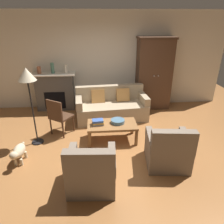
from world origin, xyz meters
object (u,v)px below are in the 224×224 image
Objects in this scene: armchair_near_right at (168,151)px; mantel_vase_cream at (66,69)px; mantel_vase_jade at (52,68)px; coffee_table at (112,126)px; fruit_bowl at (118,121)px; mantel_vase_terracotta at (39,70)px; armoire at (154,74)px; side_chair_wooden at (59,115)px; fireplace at (55,91)px; floor_lamp at (27,79)px; dog at (19,152)px; armchair_near_left at (92,171)px; book_stack at (98,122)px; couch at (111,107)px.

mantel_vase_cream is at bearing 126.21° from armchair_near_right.
coffee_table is at bearing -51.50° from mantel_vase_jade.
fruit_bowl is 1.54× the size of mantel_vase_terracotta.
coffee_table is 5.48× the size of mantel_vase_terracotta.
armoire reaches higher than side_chair_wooden.
side_chair_wooden is at bearing 162.94° from coffee_table.
floor_lamp is (-0.15, -1.92, 0.90)m from fireplace.
side_chair_wooden is at bearing -92.22° from mantel_vase_cream.
mantel_vase_terracotta is 2.79m from dog.
fireplace is 0.74× the size of floor_lamp.
mantel_vase_jade is 0.34× the size of armchair_near_left.
book_stack is at bearing -50.50° from mantel_vase_terracotta.
armoire reaches higher than fireplace.
fruit_bowl is 0.35× the size of armchair_near_right.
couch is 8.22× the size of mantel_vase_cream.
armchair_near_right is (2.13, -2.91, -0.92)m from mantel_vase_cream.
mantel_vase_terracotta is at bearing 97.03° from floor_lamp.
book_stack is 0.16× the size of floor_lamp.
couch reaches higher than book_stack.
book_stack is 2.44m from mantel_vase_jade.
book_stack is at bearing -177.80° from coffee_table.
coffee_table is at bearing -59.05° from mantel_vase_cream.
book_stack is at bearing -58.04° from fireplace.
couch is 1.16× the size of floor_lamp.
armchair_near_left is 0.52× the size of floor_lamp.
armoire reaches higher than dog.
armchair_near_left is 1.49m from armchair_near_right.
armoire reaches higher than armchair_near_left.
mantel_vase_cream is at bearing 101.89° from armchair_near_left.
floor_lamp is at bearing 159.11° from armchair_near_right.
dog is (-1.94, -1.86, -0.07)m from couch.
coffee_table is at bearing 2.20° from book_stack.
fruit_bowl is 1.16× the size of book_stack.
book_stack is (-0.45, -0.05, 0.02)m from fruit_bowl.
fireplace is 1.40× the size of side_chair_wooden.
floor_lamp reaches higher than dog.
mantel_vase_terracotta is 1.86m from side_chair_wooden.
mantel_vase_cream is at bearing 87.78° from side_chair_wooden.
mantel_vase_cream is (0.38, -0.02, 0.67)m from fireplace.
fruit_bowl is at bearing -13.98° from side_chair_wooden.
mantel_vase_terracotta is 0.83× the size of mantel_vase_cream.
fruit_bowl is at bearing -48.64° from mantel_vase_jade.
mantel_vase_cream reaches higher than couch.
armchair_near_right is at bearing -50.35° from fruit_bowl.
armoire is 1.24× the size of floor_lamp.
floor_lamp is at bearing 130.10° from armchair_near_left.
armchair_near_right reaches higher than dog.
mantel_vase_terracotta is at bearing 91.49° from dog.
side_chair_wooden is at bearing -150.22° from armoire.
mantel_vase_cream reaches higher than armchair_near_right.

